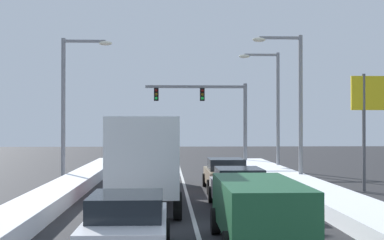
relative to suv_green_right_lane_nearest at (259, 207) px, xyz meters
name	(u,v)px	position (x,y,z in m)	size (l,w,h in m)	color
ground_plane	(191,210)	(-1.46, 6.17, -1.02)	(120.00, 120.00, 0.00)	#28282B
lane_stripe_between_right_lane_and_center_lane	(188,197)	(-1.46, 9.58, -1.01)	(0.14, 37.60, 0.01)	silver
snow_bank_right_shoulder	(310,191)	(3.84, 9.58, -0.75)	(2.16, 37.60, 0.53)	white
snow_bank_left_shoulder	(62,191)	(-6.76, 9.58, -0.72)	(1.52, 37.60, 0.59)	white
suv_green_right_lane_nearest	(259,207)	(0.00, 0.00, 0.00)	(2.16, 4.90, 1.67)	#1E5633
sedan_silver_right_lane_second	(239,188)	(0.31, 6.41, -0.25)	(2.00, 4.50, 1.51)	#B7BABF
sedan_tan_right_lane_third	(226,174)	(0.44, 12.19, -0.25)	(2.00, 4.50, 1.51)	#937F60
sedan_white_center_lane_nearest	(127,226)	(-3.25, -1.08, -0.25)	(2.00, 4.50, 1.51)	silver
box_truck_center_lane_second	(146,157)	(-3.12, 6.48, 0.88)	(2.53, 7.20, 3.36)	maroon
suv_gray_center_lane_third	(149,166)	(-3.29, 14.38, 0.00)	(2.16, 4.90, 1.67)	slate
traffic_light_gantry	(214,106)	(1.10, 26.66, 3.48)	(7.54, 0.47, 6.20)	slate
street_lamp_right_near	(294,94)	(4.30, 14.71, 3.70)	(2.66, 0.36, 7.84)	gray
street_lamp_right_mid	(272,100)	(4.48, 21.55, 3.69)	(2.66, 0.36, 7.83)	gray
street_lamp_left_mid	(71,96)	(-7.41, 15.16, 3.61)	(2.66, 0.36, 7.66)	gray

